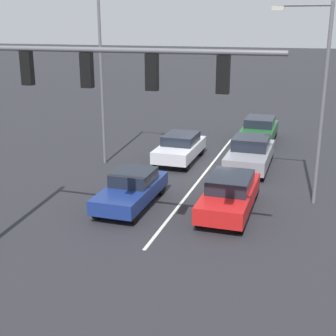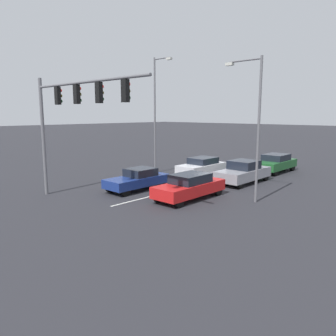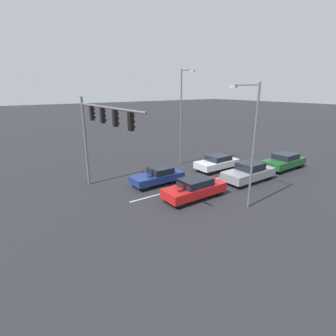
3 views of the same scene
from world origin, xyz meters
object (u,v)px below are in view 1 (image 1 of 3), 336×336
(car_navy_midlane_front, at_px, (132,189))
(car_red_leftlane_front, at_px, (230,193))
(traffic_signal_gantry, at_px, (66,93))
(car_silver_midlane_second, at_px, (180,147))
(street_lamp_right_shoulder, at_px, (104,62))
(car_gray_leftlane_second, at_px, (250,153))
(car_darkgreen_leftlane_third, at_px, (259,129))
(street_lamp_left_shoulder, at_px, (317,91))

(car_navy_midlane_front, relative_size, car_red_leftlane_front, 0.92)
(traffic_signal_gantry, bearing_deg, car_silver_midlane_second, -90.85)
(car_navy_midlane_front, bearing_deg, street_lamp_right_shoulder, -56.29)
(car_gray_leftlane_second, distance_m, traffic_signal_gantry, 12.41)
(car_navy_midlane_front, height_order, car_red_leftlane_front, car_red_leftlane_front)
(car_red_leftlane_front, distance_m, car_gray_leftlane_second, 5.97)
(car_darkgreen_leftlane_third, xyz_separation_m, traffic_signal_gantry, (3.59, 16.54, 4.30))
(car_navy_midlane_front, height_order, car_silver_midlane_second, car_silver_midlane_second)
(car_gray_leftlane_second, xyz_separation_m, car_darkgreen_leftlane_third, (0.24, -5.56, 0.01))
(car_silver_midlane_second, bearing_deg, traffic_signal_gantry, 89.15)
(car_navy_midlane_front, relative_size, car_silver_midlane_second, 1.01)
(traffic_signal_gantry, relative_size, street_lamp_left_shoulder, 1.19)
(car_gray_leftlane_second, xyz_separation_m, car_silver_midlane_second, (3.67, -0.07, -0.01))
(street_lamp_right_shoulder, relative_size, street_lamp_left_shoulder, 1.17)
(car_gray_leftlane_second, xyz_separation_m, street_lamp_left_shoulder, (-2.91, 4.05, 3.75))
(car_darkgreen_leftlane_third, bearing_deg, car_silver_midlane_second, 58.02)
(car_gray_leftlane_second, xyz_separation_m, street_lamp_right_shoulder, (7.12, 1.44, 4.40))
(car_gray_leftlane_second, bearing_deg, street_lamp_left_shoulder, 125.66)
(car_navy_midlane_front, xyz_separation_m, street_lamp_right_shoulder, (3.36, -5.04, 4.47))
(traffic_signal_gantry, bearing_deg, car_gray_leftlane_second, -109.23)
(car_navy_midlane_front, bearing_deg, traffic_signal_gantry, 89.10)
(car_gray_leftlane_second, height_order, traffic_signal_gantry, traffic_signal_gantry)
(car_silver_midlane_second, bearing_deg, car_darkgreen_leftlane_third, -121.98)
(car_gray_leftlane_second, relative_size, street_lamp_right_shoulder, 0.51)
(traffic_signal_gantry, bearing_deg, street_lamp_left_shoulder, -134.19)
(car_navy_midlane_front, height_order, traffic_signal_gantry, traffic_signal_gantry)
(car_silver_midlane_second, distance_m, street_lamp_right_shoulder, 5.80)
(car_navy_midlane_front, distance_m, traffic_signal_gantry, 6.29)
(traffic_signal_gantry, distance_m, street_lamp_left_shoulder, 9.68)
(street_lamp_right_shoulder, xyz_separation_m, street_lamp_left_shoulder, (-10.03, 2.61, -0.65))
(car_darkgreen_leftlane_third, height_order, street_lamp_right_shoulder, street_lamp_right_shoulder)
(traffic_signal_gantry, bearing_deg, car_darkgreen_leftlane_third, -102.24)
(car_silver_midlane_second, bearing_deg, street_lamp_left_shoulder, 147.89)
(car_darkgreen_leftlane_third, height_order, street_lamp_left_shoulder, street_lamp_left_shoulder)
(car_gray_leftlane_second, bearing_deg, street_lamp_right_shoulder, 11.43)
(traffic_signal_gantry, bearing_deg, car_navy_midlane_front, -90.90)
(car_navy_midlane_front, xyz_separation_m, traffic_signal_gantry, (0.07, 4.50, 4.39))
(car_red_leftlane_front, relative_size, traffic_signal_gantry, 0.50)
(car_navy_midlane_front, distance_m, car_gray_leftlane_second, 7.49)
(car_red_leftlane_front, height_order, street_lamp_left_shoulder, street_lamp_left_shoulder)
(car_navy_midlane_front, bearing_deg, street_lamp_left_shoulder, -159.98)
(car_navy_midlane_front, distance_m, car_silver_midlane_second, 6.56)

